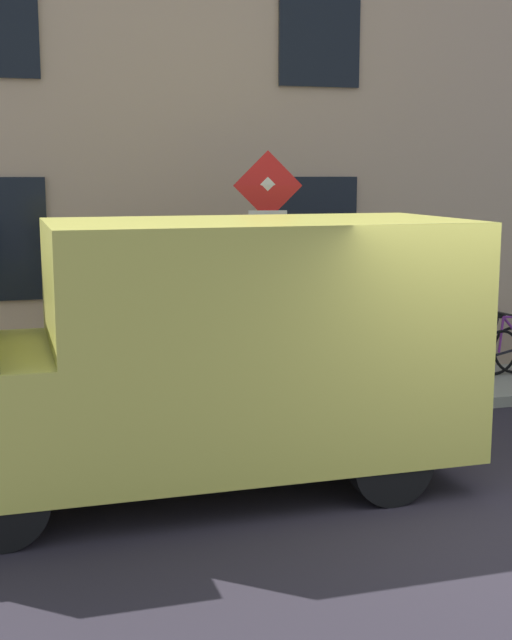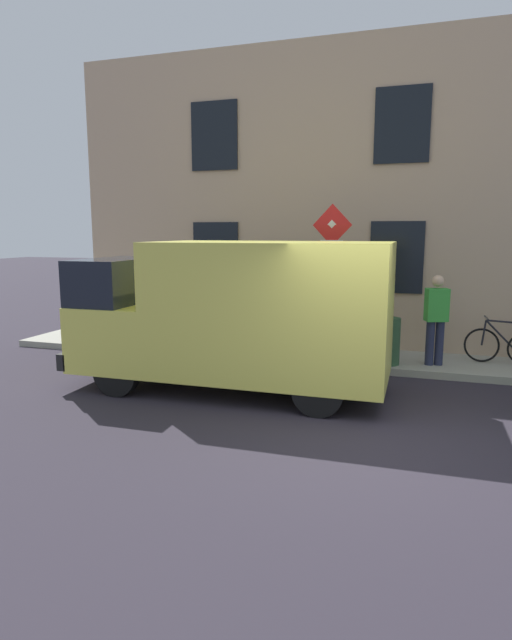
# 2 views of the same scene
# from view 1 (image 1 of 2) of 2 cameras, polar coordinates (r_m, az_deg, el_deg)

# --- Properties ---
(ground_plane) EXTENTS (80.00, 80.00, 0.00)m
(ground_plane) POSITION_cam_1_polar(r_m,az_deg,el_deg) (7.83, 16.31, -12.64)
(ground_plane) COLOR #2A262F
(sidewalk_slab) EXTENTS (1.67, 16.84, 0.14)m
(sidewalk_slab) POSITION_cam_1_polar(r_m,az_deg,el_deg) (11.24, 5.35, -5.07)
(sidewalk_slab) COLOR #9C9B8B
(sidewalk_slab) RESTS_ON ground_plane
(building_facade) EXTENTS (0.75, 14.84, 6.64)m
(building_facade) POSITION_cam_1_polar(r_m,az_deg,el_deg) (11.99, 3.53, 11.57)
(building_facade) COLOR tan
(building_facade) RESTS_ON ground_plane
(sign_post_stacked) EXTENTS (0.19, 0.55, 2.91)m
(sign_post_stacked) POSITION_cam_1_polar(r_m,az_deg,el_deg) (9.95, 0.77, 4.35)
(sign_post_stacked) COLOR #474C47
(sign_post_stacked) RESTS_ON sidewalk_slab
(delivery_van) EXTENTS (2.06, 5.35, 2.50)m
(delivery_van) POSITION_cam_1_polar(r_m,az_deg,el_deg) (7.92, -4.01, -1.91)
(delivery_van) COLOR #DED856
(delivery_van) RESTS_ON ground_plane
(bicycle_black) EXTENTS (0.46, 1.71, 0.89)m
(bicycle_black) POSITION_cam_1_polar(r_m,az_deg,el_deg) (12.35, 14.60, -1.90)
(bicycle_black) COLOR black
(bicycle_black) RESTS_ON sidewalk_slab
(pedestrian) EXTENTS (0.37, 0.46, 1.72)m
(pedestrian) POSITION_cam_1_polar(r_m,az_deg,el_deg) (11.10, 9.94, -0.07)
(pedestrian) COLOR #262B47
(pedestrian) RESTS_ON sidewalk_slab
(litter_bin) EXTENTS (0.44, 0.44, 0.90)m
(litter_bin) POSITION_cam_1_polar(r_m,az_deg,el_deg) (10.68, 6.24, -3.00)
(litter_bin) COLOR #2D5133
(litter_bin) RESTS_ON sidewalk_slab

